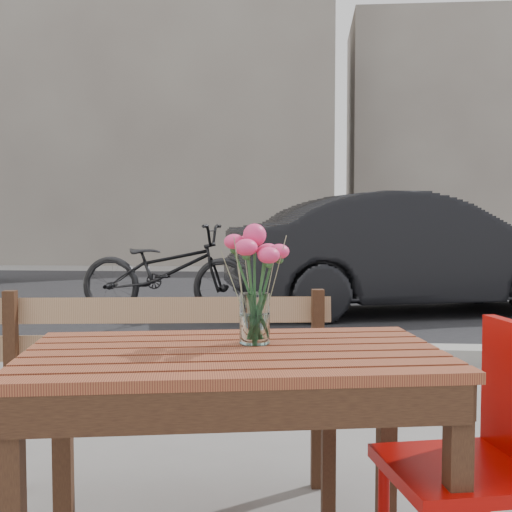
{
  "coord_description": "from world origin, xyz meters",
  "views": [
    {
      "loc": [
        0.39,
        -1.71,
        1.04
      ],
      "look_at": [
        0.24,
        0.14,
        0.94
      ],
      "focal_mm": 45.0,
      "sensor_mm": 36.0,
      "label": 1
    }
  ],
  "objects_px": {
    "red_chair": "(488,448)",
    "main_vase": "(255,269)",
    "parked_car": "(411,253)",
    "main_table": "(234,391)",
    "bicycle": "(166,271)"
  },
  "relations": [
    {
      "from": "main_table",
      "to": "main_vase",
      "type": "relative_size",
      "value": 3.6
    },
    {
      "from": "main_table",
      "to": "parked_car",
      "type": "height_order",
      "value": "parked_car"
    },
    {
      "from": "main_vase",
      "to": "bicycle",
      "type": "height_order",
      "value": "main_vase"
    },
    {
      "from": "main_table",
      "to": "red_chair",
      "type": "bearing_deg",
      "value": -11.79
    },
    {
      "from": "main_vase",
      "to": "parked_car",
      "type": "bearing_deg",
      "value": 76.58
    },
    {
      "from": "parked_car",
      "to": "red_chair",
      "type": "bearing_deg",
      "value": 157.93
    },
    {
      "from": "bicycle",
      "to": "main_table",
      "type": "bearing_deg",
      "value": -158.83
    },
    {
      "from": "red_chair",
      "to": "main_vase",
      "type": "height_order",
      "value": "main_vase"
    },
    {
      "from": "main_vase",
      "to": "parked_car",
      "type": "distance_m",
      "value": 5.66
    },
    {
      "from": "red_chair",
      "to": "bicycle",
      "type": "bearing_deg",
      "value": -172.27
    },
    {
      "from": "main_table",
      "to": "main_vase",
      "type": "bearing_deg",
      "value": 51.13
    },
    {
      "from": "main_table",
      "to": "main_vase",
      "type": "height_order",
      "value": "main_vase"
    },
    {
      "from": "main_vase",
      "to": "bicycle",
      "type": "distance_m",
      "value": 5.12
    },
    {
      "from": "main_vase",
      "to": "red_chair",
      "type": "bearing_deg",
      "value": -10.05
    },
    {
      "from": "parked_car",
      "to": "main_table",
      "type": "bearing_deg",
      "value": 151.26
    }
  ]
}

